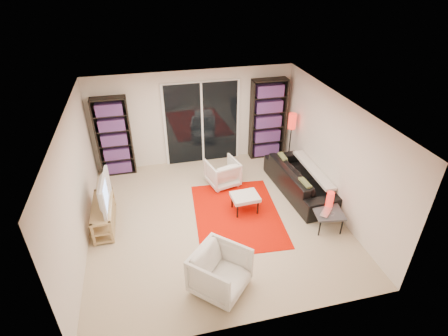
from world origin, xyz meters
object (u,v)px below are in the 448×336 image
at_px(armchair_back, 223,173).
at_px(side_table, 328,213).
at_px(tv_stand, 104,215).
at_px(sofa, 301,180).
at_px(armchair_front, 220,272).
at_px(bookshelf_right, 268,119).
at_px(bookshelf_left, 114,137).
at_px(ottoman, 245,197).
at_px(floor_lamp, 292,126).

height_order(armchair_back, side_table, armchair_back).
distance_m(tv_stand, sofa, 4.29).
distance_m(armchair_back, armchair_front, 3.07).
relative_size(tv_stand, sofa, 0.54).
bearing_deg(bookshelf_right, bookshelf_left, 180.00).
bearing_deg(side_table, bookshelf_right, 93.26).
distance_m(bookshelf_left, sofa, 4.48).
distance_m(tv_stand, armchair_back, 2.79).
xyz_separation_m(bookshelf_left, tv_stand, (-0.25, -2.03, -0.71)).
height_order(bookshelf_right, sofa, bookshelf_right).
height_order(bookshelf_left, sofa, bookshelf_left).
xyz_separation_m(ottoman, floor_lamp, (1.64, 1.61, 0.74)).
relative_size(ottoman, floor_lamp, 0.41).
bearing_deg(side_table, tv_stand, 165.61).
bearing_deg(bookshelf_right, side_table, -86.74).
distance_m(bookshelf_right, tv_stand, 4.64).
height_order(sofa, floor_lamp, floor_lamp).
bearing_deg(armchair_back, bookshelf_right, -155.84).
relative_size(tv_stand, armchair_front, 1.46).
height_order(sofa, ottoman, sofa).
bearing_deg(side_table, ottoman, 147.91).
bearing_deg(bookshelf_right, tv_stand, -153.63).
xyz_separation_m(bookshelf_left, ottoman, (2.60, -2.24, -0.63)).
xyz_separation_m(armchair_back, side_table, (1.65, -2.01, 0.05)).
bearing_deg(bookshelf_left, ottoman, -40.69).
height_order(tv_stand, armchair_back, armchair_back).
relative_size(bookshelf_left, tv_stand, 1.63).
relative_size(bookshelf_right, armchair_back, 3.04).
bearing_deg(ottoman, armchair_front, -117.25).
relative_size(bookshelf_right, armchair_front, 2.56).
xyz_separation_m(armchair_front, floor_lamp, (2.60, 3.47, 0.71)).
distance_m(ottoman, floor_lamp, 2.41).
bearing_deg(floor_lamp, bookshelf_left, 171.57).
distance_m(bookshelf_left, side_table, 5.14).
xyz_separation_m(armchair_front, ottoman, (0.96, 1.86, -0.03)).
distance_m(sofa, armchair_back, 1.80).
bearing_deg(bookshelf_left, armchair_back, -25.29).
xyz_separation_m(tv_stand, sofa, (4.29, 0.19, 0.06)).
xyz_separation_m(tv_stand, floor_lamp, (4.50, 1.40, 0.82)).
height_order(bookshelf_right, ottoman, bookshelf_right).
bearing_deg(tv_stand, ottoman, -4.09).
distance_m(sofa, ottoman, 1.49).
distance_m(bookshelf_right, sofa, 1.99).
height_order(tv_stand, ottoman, tv_stand).
bearing_deg(bookshelf_right, sofa, -84.27).
height_order(bookshelf_left, bookshelf_right, bookshelf_right).
bearing_deg(floor_lamp, ottoman, -135.63).
distance_m(bookshelf_right, floor_lamp, 0.74).
relative_size(bookshelf_left, floor_lamp, 1.38).
relative_size(tv_stand, armchair_back, 1.73).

